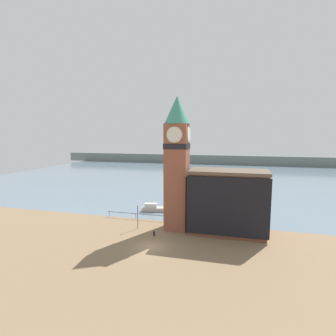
# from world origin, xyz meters

# --- Properties ---
(ground_plane) EXTENTS (160.00, 160.00, 0.00)m
(ground_plane) POSITION_xyz_m (0.00, 0.00, 0.00)
(ground_plane) COLOR #846B4C
(water) EXTENTS (160.00, 120.00, 0.00)m
(water) POSITION_xyz_m (0.00, 71.65, -0.00)
(water) COLOR slate
(water) RESTS_ON ground_plane
(far_shoreline) EXTENTS (180.00, 3.00, 5.00)m
(far_shoreline) POSITION_xyz_m (0.00, 111.65, 2.50)
(far_shoreline) COLOR slate
(far_shoreline) RESTS_ON water
(pier_railing) EXTENTS (11.81, 0.08, 1.09)m
(pier_railing) POSITION_xyz_m (-6.88, 11.40, 0.96)
(pier_railing) COLOR #333338
(pier_railing) RESTS_ON ground_plane
(clock_tower) EXTENTS (4.26, 4.26, 22.46)m
(clock_tower) POSITION_xyz_m (1.88, 8.47, 11.91)
(clock_tower) COLOR brown
(clock_tower) RESTS_ON ground_plane
(pier_building) EXTENTS (12.52, 6.18, 10.49)m
(pier_building) POSITION_xyz_m (10.42, 8.38, 5.27)
(pier_building) COLOR brown
(pier_building) RESTS_ON ground_plane
(boat_near) EXTENTS (5.99, 2.84, 1.70)m
(boat_near) POSITION_xyz_m (-4.86, 17.18, 0.63)
(boat_near) COLOR #B7B2A8
(boat_near) RESTS_ON water
(mooring_bollard_near) EXTENTS (0.33, 0.33, 0.80)m
(mooring_bollard_near) POSITION_xyz_m (-0.85, 4.13, 0.43)
(mooring_bollard_near) COLOR black
(mooring_bollard_near) RESTS_ON ground_plane
(lamp_post) EXTENTS (0.32, 0.32, 4.28)m
(lamp_post) POSITION_xyz_m (-4.56, 6.52, 2.96)
(lamp_post) COLOR black
(lamp_post) RESTS_ON ground_plane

